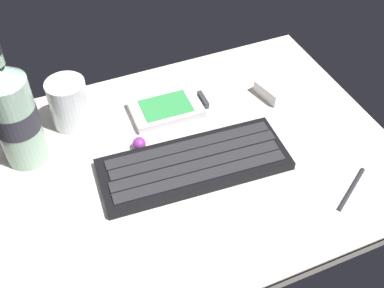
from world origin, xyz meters
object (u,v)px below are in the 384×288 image
(trackball_mouse, at_px, (139,144))
(stylus_pen, at_px, (352,188))
(handheld_device, at_px, (170,108))
(juice_cup, at_px, (70,105))
(keyboard, at_px, (194,164))
(charger_block, at_px, (279,87))
(water_bottle, at_px, (14,114))

(trackball_mouse, height_order, stylus_pen, trackball_mouse)
(handheld_device, distance_m, stylus_pen, 0.32)
(handheld_device, relative_size, juice_cup, 1.53)
(juice_cup, xyz_separation_m, trackball_mouse, (0.08, -0.10, -0.03))
(keyboard, distance_m, handheld_device, 0.14)
(keyboard, height_order, stylus_pen, keyboard)
(stylus_pen, bearing_deg, charger_block, 54.54)
(keyboard, xyz_separation_m, charger_block, (0.21, 0.11, 0.00))
(trackball_mouse, relative_size, stylus_pen, 0.23)
(trackball_mouse, bearing_deg, handheld_device, 40.30)
(juice_cup, relative_size, stylus_pen, 0.89)
(keyboard, distance_m, charger_block, 0.24)
(charger_block, bearing_deg, stylus_pen, -93.13)
(charger_block, height_order, stylus_pen, charger_block)
(water_bottle, relative_size, trackball_mouse, 9.45)
(handheld_device, height_order, trackball_mouse, trackball_mouse)
(keyboard, height_order, juice_cup, juice_cup)
(water_bottle, xyz_separation_m, stylus_pen, (0.43, -0.25, -0.09))
(water_bottle, bearing_deg, stylus_pen, -30.67)
(keyboard, height_order, water_bottle, water_bottle)
(water_bottle, distance_m, trackball_mouse, 0.19)
(charger_block, bearing_deg, juice_cup, 169.64)
(juice_cup, height_order, trackball_mouse, juice_cup)
(stylus_pen, bearing_deg, juice_cup, 106.43)
(trackball_mouse, xyz_separation_m, stylus_pen, (0.26, -0.20, -0.01))
(keyboard, height_order, charger_block, charger_block)
(juice_cup, bearing_deg, charger_block, -10.36)
(water_bottle, bearing_deg, charger_block, -2.17)
(charger_block, bearing_deg, water_bottle, 177.83)
(handheld_device, height_order, juice_cup, juice_cup)
(charger_block, xyz_separation_m, stylus_pen, (-0.01, -0.24, -0.01))
(charger_block, relative_size, trackball_mouse, 3.18)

